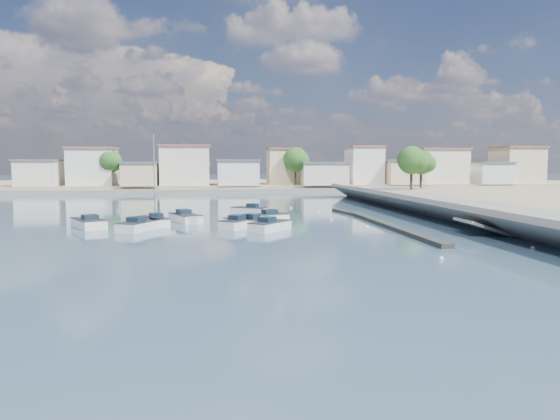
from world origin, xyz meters
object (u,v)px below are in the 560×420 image
at_px(motorboat_b, 271,226).
at_px(motorboat_g, 186,219).
at_px(motorboat_a, 88,223).
at_px(motorboat_f, 248,211).
at_px(motorboat_e, 141,226).
at_px(motorboat_h, 241,224).
at_px(sailboat, 155,221).
at_px(motorboat_c, 245,223).
at_px(motorboat_d, 263,218).

relative_size(motorboat_b, motorboat_g, 0.83).
relative_size(motorboat_a, motorboat_f, 1.27).
relative_size(motorboat_e, motorboat_h, 1.14).
xyz_separation_m(motorboat_a, motorboat_b, (17.02, -4.38, -0.00)).
bearing_deg(sailboat, motorboat_c, -14.75).
bearing_deg(motorboat_g, motorboat_d, -5.66).
distance_m(motorboat_a, sailboat, 6.17).
distance_m(motorboat_g, motorboat_h, 7.58).
bearing_deg(sailboat, motorboat_e, -103.42).
height_order(motorboat_f, motorboat_g, same).
bearing_deg(motorboat_a, motorboat_d, 8.33).
relative_size(motorboat_f, sailboat, 0.50).
bearing_deg(sailboat, motorboat_g, 38.00).
relative_size(motorboat_a, sailboat, 0.64).
xyz_separation_m(motorboat_f, motorboat_g, (-6.86, -8.19, 0.00)).
height_order(motorboat_b, motorboat_g, same).
bearing_deg(motorboat_d, motorboat_f, 96.45).
bearing_deg(motorboat_d, motorboat_g, 174.34).
xyz_separation_m(motorboat_b, motorboat_c, (-2.17, 3.01, 0.00)).
xyz_separation_m(motorboat_e, motorboat_g, (3.82, 5.86, 0.00)).
height_order(motorboat_e, motorboat_h, same).
relative_size(motorboat_d, motorboat_e, 0.96).
height_order(motorboat_d, motorboat_g, same).
relative_size(motorboat_c, motorboat_e, 0.84).
bearing_deg(motorboat_b, motorboat_h, 139.14).
xyz_separation_m(motorboat_b, motorboat_g, (-7.95, 7.64, 0.00)).
bearing_deg(motorboat_h, motorboat_a, 171.64).
xyz_separation_m(motorboat_c, motorboat_g, (-5.78, 4.63, 0.00)).
relative_size(motorboat_a, motorboat_h, 1.20).
xyz_separation_m(motorboat_a, sailboat, (6.10, 0.94, 0.04)).
distance_m(motorboat_c, motorboat_h, 0.87).
distance_m(motorboat_d, motorboat_g, 7.91).
height_order(motorboat_c, motorboat_h, same).
height_order(motorboat_e, sailboat, sailboat).
xyz_separation_m(motorboat_d, motorboat_f, (-1.01, 8.97, 0.00)).
bearing_deg(motorboat_g, motorboat_f, 50.06).
distance_m(motorboat_b, motorboat_f, 15.86).
height_order(motorboat_a, motorboat_b, same).
distance_m(motorboat_g, sailboat, 3.78).
bearing_deg(motorboat_c, sailboat, 165.25).
distance_m(motorboat_a, motorboat_g, 9.64).
bearing_deg(motorboat_e, sailboat, 76.58).
bearing_deg(sailboat, motorboat_h, -20.19).
bearing_deg(motorboat_g, motorboat_a, -160.23).
height_order(motorboat_a, motorboat_d, same).
bearing_deg(motorboat_c, motorboat_d, 61.50).
distance_m(motorboat_e, motorboat_f, 17.64).
bearing_deg(motorboat_a, motorboat_h, -8.36).
relative_size(motorboat_e, motorboat_f, 1.21).
bearing_deg(motorboat_c, motorboat_a, 174.74).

